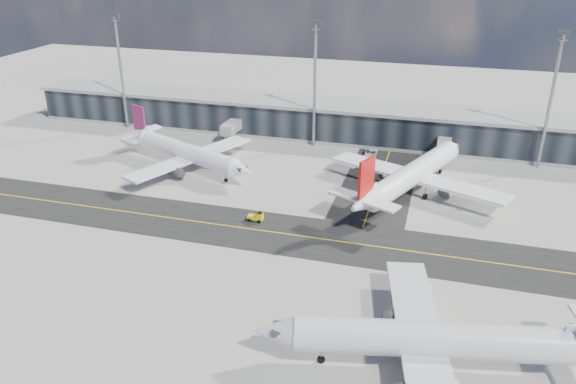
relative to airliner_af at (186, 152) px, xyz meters
The scene contains 9 objects.
ground 35.11m from the airliner_af, 49.14° to the right, with size 300.00×300.00×0.00m, color gray.
taxiway_lanes 31.22m from the airliner_af, 30.35° to the right, with size 180.00×63.00×0.03m.
terminal_concourse 36.57m from the airliner_af, 51.26° to the left, with size 152.00×19.80×8.80m.
floodlight_masts 33.62m from the airliner_af, 43.39° to the left, with size 102.50×0.70×28.90m.
airliner_af is the anchor object (origin of this frame).
airliner_redtail 47.58m from the airliner_af, ahead, with size 35.26×40.78×12.60m.
airliner_near 72.96m from the airliner_af, 41.86° to the right, with size 41.62×35.71×12.39m.
baggage_tug 29.86m from the airliner_af, 40.61° to the right, with size 2.79×1.49×1.72m.
service_van 41.14m from the airliner_af, 25.39° to the left, with size 2.74×5.95×1.65m, color white.
Camera 1 is at (29.17, -75.52, 45.56)m, focal length 35.00 mm.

